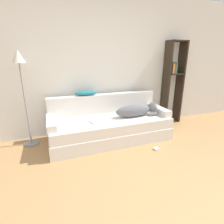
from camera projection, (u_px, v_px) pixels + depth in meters
ground_plane at (176, 209)px, 1.82m from camera, size 20.00×20.00×0.00m
wall_back at (105, 65)px, 3.50m from camera, size 7.91×0.06×2.70m
couch at (110, 129)px, 3.29m from camera, size 2.21×0.89×0.42m
couch_backrest at (104, 103)px, 3.50m from camera, size 2.17×0.15×0.38m
couch_arm_left at (51, 122)px, 2.86m from camera, size 0.15×0.70×0.12m
couch_arm_right at (158, 110)px, 3.54m from camera, size 0.15×0.70×0.12m
dog at (137, 110)px, 3.31m from camera, size 0.85×0.24×0.25m
laptop at (100, 121)px, 3.07m from camera, size 0.38×0.29×0.02m
throw_pillow at (86, 93)px, 3.32m from camera, size 0.42×0.16×0.09m
bookshelf at (173, 79)px, 3.95m from camera, size 0.42×0.26×1.84m
floor_lamp at (21, 75)px, 2.79m from camera, size 0.25×0.25×1.61m
power_adapter at (156, 149)px, 2.96m from camera, size 0.08×0.08×0.03m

